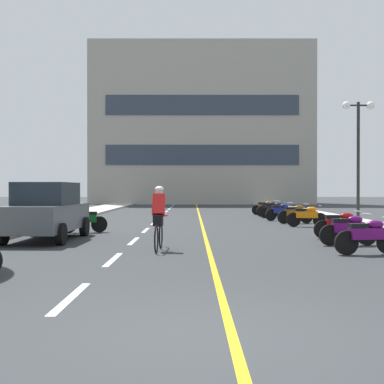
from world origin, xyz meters
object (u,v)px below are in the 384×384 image
Objects in this scene: street_lamp_mid at (359,134)px; motorcycle_6 at (308,216)px; motorcycle_4 at (342,224)px; cyclist_rider at (160,217)px; motorcycle_11 at (267,207)px; motorcycle_10 at (271,208)px; motorcycle_2 at (369,236)px; motorcycle_7 at (296,213)px; parked_car_near at (48,211)px; motorcycle_3 at (350,229)px; motorcycle_9 at (276,209)px; motorcycle_5 at (85,220)px; motorcycle_8 at (282,211)px.

street_lamp_mid reaches higher than motorcycle_6.
motorcycle_4 is (-2.76, -6.59, -3.61)m from street_lamp_mid.
motorcycle_11 is at bearing 72.88° from cyclist_rider.
motorcycle_10 is at bearing 115.08° from street_lamp_mid.
cyclist_rider is at bearing -152.68° from motorcycle_4.
motorcycle_7 is at bearing 87.54° from motorcycle_2.
parked_car_near is 16.22m from motorcycle_10.
street_lamp_mid reaches higher than motorcycle_3.
motorcycle_4 is (9.38, 0.37, -0.44)m from parked_car_near.
motorcycle_9 and motorcycle_11 have the same top height.
motorcycle_9 is 1.04× the size of motorcycle_10.
cyclist_rider is at bearing -107.12° from motorcycle_11.
motorcycle_11 is at bearing 91.79° from motorcycle_7.
motorcycle_11 is at bearing 89.44° from motorcycle_10.
motorcycle_3 is at bearing -90.25° from motorcycle_10.
parked_car_near is at bearing -150.14° from street_lamp_mid.
parked_car_near is at bearing -121.19° from motorcycle_11.
motorcycle_7 is (-0.08, 1.99, 0.00)m from motorcycle_6.
motorcycle_7 is 1.04× the size of motorcycle_10.
parked_car_near is 2.49× the size of motorcycle_9.
motorcycle_2 is at bearing -90.87° from motorcycle_9.
motorcycle_10 is at bearing 51.56° from motorcycle_5.
motorcycle_8 is at bearing 139.73° from street_lamp_mid.
parked_car_near is 2.49× the size of motorcycle_11.
motorcycle_2 is 1.98m from motorcycle_3.
motorcycle_2 is 1.00× the size of motorcycle_3.
motorcycle_8 and motorcycle_9 have the same top height.
parked_car_near is 9.18m from motorcycle_3.
motorcycle_10 is (0.04, 3.86, 0.00)m from motorcycle_8.
motorcycle_6 is 1.03× the size of motorcycle_8.
motorcycle_5 is 6.10m from cyclist_rider.
motorcycle_3 is 14.91m from motorcycle_10.
motorcycle_7 is at bearing 90.02° from motorcycle_4.
motorcycle_10 is (9.12, 13.41, -0.44)m from parked_car_near.
motorcycle_5 and motorcycle_7 have the same top height.
street_lamp_mid is 3.22× the size of motorcycle_2.
parked_car_near is at bearing -127.93° from motorcycle_9.
motorcycle_8 is at bearing -91.51° from motorcycle_9.
motorcycle_11 is at bearing 90.95° from motorcycle_4.
cyclist_rider is (-5.44, -14.29, 0.41)m from motorcycle_9.
motorcycle_6 is (-2.68, -1.54, -3.61)m from street_lamp_mid.
motorcycle_2 is at bearing -92.46° from motorcycle_7.
motorcycle_6 is at bearing 89.08° from motorcycle_4.
motorcycle_6 is (0.41, 6.92, 0.00)m from motorcycle_3.
street_lamp_mid is at bearing -64.92° from motorcycle_10.
parked_car_near is 13.19m from motorcycle_8.
motorcycle_4 is at bearing -88.86° from motorcycle_10.
motorcycle_4 is (0.33, 1.87, 0.00)m from motorcycle_3.
motorcycle_5 is 9.29m from motorcycle_6.
motorcycle_10 is at bearing 90.68° from motorcycle_9.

